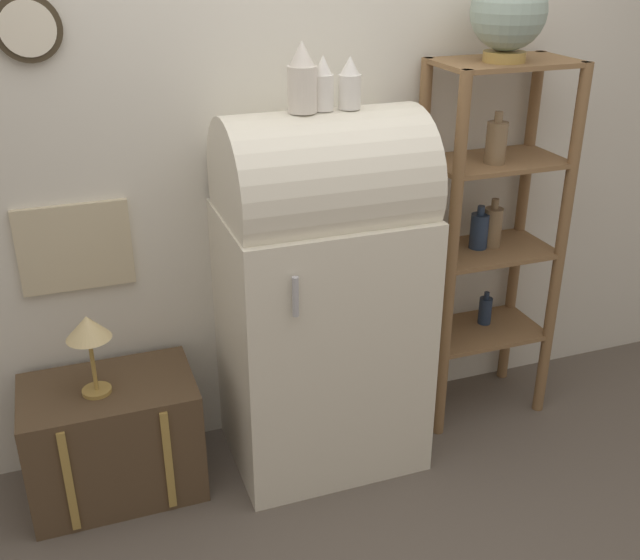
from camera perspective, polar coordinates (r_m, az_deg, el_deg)
ground_plane at (r=3.21m, az=1.77°, el=-15.30°), size 12.00×12.00×0.00m
wall_back at (r=3.08m, az=-1.97°, el=11.33°), size 7.00×0.09×2.70m
refrigerator at (r=2.99m, az=0.16°, el=-0.96°), size 0.77×0.62×1.50m
suitcase_trunk at (r=3.15m, az=-15.45°, el=-11.54°), size 0.66×0.43×0.49m
shelf_unit at (r=3.35m, az=12.77°, el=3.99°), size 0.59×0.36×1.62m
globe at (r=3.10m, az=14.17°, el=19.11°), size 0.29×0.29×0.33m
vase_left at (r=2.69m, az=-1.37°, el=15.04°), size 0.11×0.11×0.25m
vase_center at (r=2.73m, az=0.30°, el=14.65°), size 0.08×0.08×0.19m
vase_right at (r=2.76m, az=2.28°, el=14.67°), size 0.08×0.08×0.18m
desk_lamp at (r=2.86m, az=-17.24°, el=-3.85°), size 0.17×0.17×0.33m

